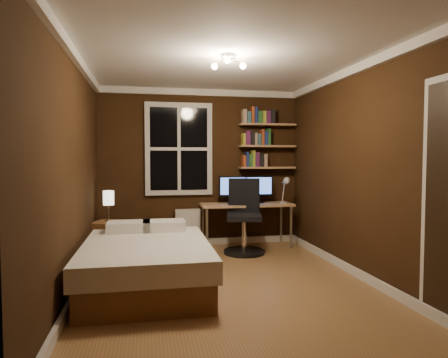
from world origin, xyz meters
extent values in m
plane|color=brown|center=(0.00, 0.00, 0.00)|extent=(4.20, 4.20, 0.00)
cube|color=black|center=(0.00, 2.10, 1.25)|extent=(3.20, 0.04, 2.50)
cube|color=black|center=(-1.60, 0.00, 1.25)|extent=(0.04, 4.20, 2.50)
cube|color=black|center=(1.60, 0.00, 1.25)|extent=(0.04, 4.20, 2.50)
cube|color=white|center=(0.00, 0.00, 2.50)|extent=(3.20, 4.20, 0.02)
cube|color=silver|center=(-0.35, 2.06, 1.55)|extent=(1.06, 0.06, 1.46)
cube|color=#A87A51|center=(1.08, 1.98, 1.25)|extent=(0.92, 0.22, 0.03)
cube|color=#A87A51|center=(1.08, 1.98, 1.60)|extent=(0.92, 0.22, 0.03)
cube|color=#A87A51|center=(1.08, 1.98, 1.95)|extent=(0.92, 0.22, 0.03)
cube|color=brown|center=(-0.87, 0.02, 0.14)|extent=(1.26, 1.79, 0.29)
cube|color=silver|center=(-0.87, 0.02, 0.39)|extent=(1.34, 1.85, 0.21)
cube|color=silver|center=(-1.08, 0.72, 0.56)|extent=(0.52, 0.36, 0.12)
cube|color=silver|center=(-0.65, 0.72, 0.56)|extent=(0.52, 0.36, 0.12)
cube|color=brown|center=(-1.38, 1.47, 0.26)|extent=(0.52, 0.52, 0.52)
cube|color=white|center=(-0.22, 1.99, 0.30)|extent=(0.40, 0.14, 0.59)
cube|color=#A87A51|center=(0.69, 1.81, 0.67)|extent=(1.45, 0.54, 0.04)
cylinder|color=beige|center=(0.02, 1.58, 0.33)|extent=(0.04, 0.04, 0.65)
cylinder|color=beige|center=(1.35, 1.58, 0.33)|extent=(0.04, 0.04, 0.65)
cylinder|color=beige|center=(0.02, 2.04, 0.33)|extent=(0.04, 0.04, 0.65)
cylinder|color=beige|center=(1.35, 2.04, 0.33)|extent=(0.04, 0.04, 0.65)
cylinder|color=black|center=(0.54, 1.36, 0.03)|extent=(0.61, 0.61, 0.05)
cylinder|color=silver|center=(0.54, 1.36, 0.28)|extent=(0.07, 0.07, 0.45)
cube|color=black|center=(0.54, 1.36, 0.54)|extent=(0.59, 0.59, 0.08)
cube|color=black|center=(0.59, 1.57, 0.84)|extent=(0.47, 0.16, 0.52)
camera|label=1|loc=(-0.87, -4.29, 1.41)|focal=32.00mm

